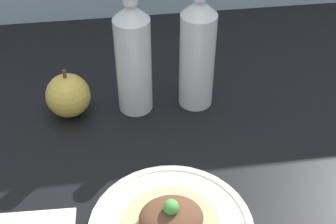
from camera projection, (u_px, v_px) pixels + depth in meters
ground_plane at (183, 165)px, 84.01cm from camera, size 180.00×110.00×4.00cm
plated_food at (171, 219)px, 68.87cm from camera, size 15.23×15.23×5.88cm
cider_bottle_left at (133, 55)px, 85.63cm from camera, size 6.72×6.72×30.90cm
cider_bottle_right at (197, 50)px, 86.87cm from camera, size 6.72×6.72×30.90cm
apple at (68, 95)px, 89.29cm from camera, size 8.55×8.55×10.19cm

